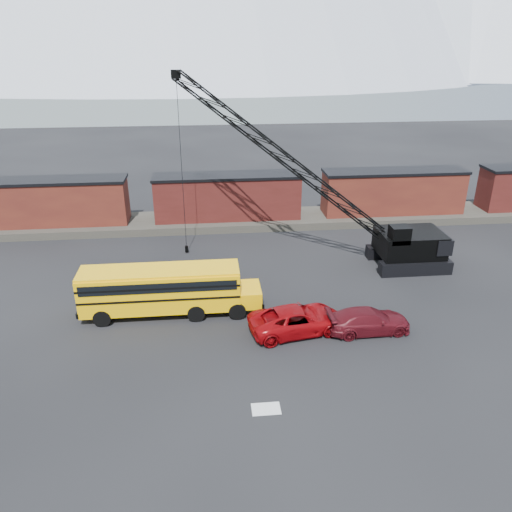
{
  "coord_description": "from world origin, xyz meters",
  "views": [
    {
      "loc": [
        -1.93,
        -22.93,
        16.61
      ],
      "look_at": [
        1.19,
        7.54,
        3.0
      ],
      "focal_mm": 35.0,
      "sensor_mm": 36.0,
      "label": 1
    }
  ],
  "objects_px": {
    "red_pickup": "(297,320)",
    "crawler_crane": "(289,161)",
    "maroon_suv": "(368,321)",
    "school_bus": "(166,289)"
  },
  "relations": [
    {
      "from": "red_pickup",
      "to": "maroon_suv",
      "type": "xyz_separation_m",
      "value": [
        4.31,
        -0.43,
        -0.07
      ]
    },
    {
      "from": "school_bus",
      "to": "crawler_crane",
      "type": "height_order",
      "value": "crawler_crane"
    },
    {
      "from": "red_pickup",
      "to": "crawler_crane",
      "type": "height_order",
      "value": "crawler_crane"
    },
    {
      "from": "school_bus",
      "to": "maroon_suv",
      "type": "bearing_deg",
      "value": -15.58
    },
    {
      "from": "red_pickup",
      "to": "crawler_crane",
      "type": "bearing_deg",
      "value": -15.93
    },
    {
      "from": "maroon_suv",
      "to": "crawler_crane",
      "type": "xyz_separation_m",
      "value": [
        -3.26,
        11.18,
        7.25
      ]
    },
    {
      "from": "maroon_suv",
      "to": "crawler_crane",
      "type": "bearing_deg",
      "value": 14.05
    },
    {
      "from": "crawler_crane",
      "to": "maroon_suv",
      "type": "bearing_deg",
      "value": -73.77
    },
    {
      "from": "school_bus",
      "to": "crawler_crane",
      "type": "distance_m",
      "value": 13.41
    },
    {
      "from": "red_pickup",
      "to": "crawler_crane",
      "type": "xyz_separation_m",
      "value": [
        1.05,
        10.75,
        7.17
      ]
    }
  ]
}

